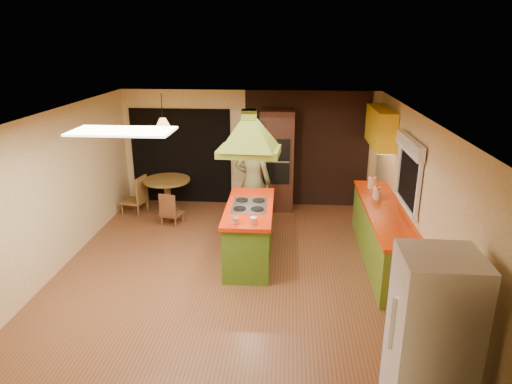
# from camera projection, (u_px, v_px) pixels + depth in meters

# --- Properties ---
(ground) EXTENTS (6.50, 6.50, 0.00)m
(ground) POSITION_uv_depth(u_px,v_px,m) (231.00, 272.00, 7.25)
(ground) COLOR brown
(ground) RESTS_ON ground
(room_walls) EXTENTS (5.50, 6.50, 6.50)m
(room_walls) POSITION_uv_depth(u_px,v_px,m) (229.00, 198.00, 6.85)
(room_walls) COLOR beige
(room_walls) RESTS_ON ground
(ceiling_plane) EXTENTS (6.50, 6.50, 0.00)m
(ceiling_plane) POSITION_uv_depth(u_px,v_px,m) (228.00, 115.00, 6.45)
(ceiling_plane) COLOR silver
(ceiling_plane) RESTS_ON room_walls
(brick_panel) EXTENTS (2.64, 0.03, 2.50)m
(brick_panel) POSITION_uv_depth(u_px,v_px,m) (307.00, 150.00, 9.81)
(brick_panel) COLOR #381E14
(brick_panel) RESTS_ON ground
(nook_opening) EXTENTS (2.20, 0.03, 2.10)m
(nook_opening) POSITION_uv_depth(u_px,v_px,m) (181.00, 156.00, 10.07)
(nook_opening) COLOR black
(nook_opening) RESTS_ON ground
(right_counter) EXTENTS (0.62, 3.05, 0.92)m
(right_counter) POSITION_uv_depth(u_px,v_px,m) (383.00, 235.00, 7.49)
(right_counter) COLOR olive
(right_counter) RESTS_ON ground
(upper_cabinets) EXTENTS (0.34, 1.40, 0.70)m
(upper_cabinets) POSITION_uv_depth(u_px,v_px,m) (380.00, 127.00, 8.52)
(upper_cabinets) COLOR yellow
(upper_cabinets) RESTS_ON room_walls
(window_right) EXTENTS (0.12, 1.35, 1.06)m
(window_right) POSITION_uv_depth(u_px,v_px,m) (410.00, 161.00, 6.86)
(window_right) COLOR black
(window_right) RESTS_ON room_walls
(fluor_panel) EXTENTS (1.20, 0.60, 0.03)m
(fluor_panel) POSITION_uv_depth(u_px,v_px,m) (122.00, 131.00, 5.40)
(fluor_panel) COLOR white
(fluor_panel) RESTS_ON ceiling_plane
(kitchen_island) EXTENTS (0.79, 1.90, 0.96)m
(kitchen_island) POSITION_uv_depth(u_px,v_px,m) (250.00, 232.00, 7.56)
(kitchen_island) COLOR #4C721C
(kitchen_island) RESTS_ON ground
(range_hood) EXTENTS (0.99, 0.74, 0.78)m
(range_hood) POSITION_uv_depth(u_px,v_px,m) (249.00, 126.00, 6.99)
(range_hood) COLOR olive
(range_hood) RESTS_ON ceiling_plane
(man) EXTENTS (0.75, 0.56, 1.89)m
(man) POSITION_uv_depth(u_px,v_px,m) (253.00, 182.00, 8.63)
(man) COLOR brown
(man) RESTS_ON ground
(refrigerator) EXTENTS (0.72, 0.68, 1.73)m
(refrigerator) POSITION_uv_depth(u_px,v_px,m) (431.00, 339.00, 4.27)
(refrigerator) COLOR silver
(refrigerator) RESTS_ON ground
(wall_oven) EXTENTS (0.72, 0.62, 2.14)m
(wall_oven) POSITION_uv_depth(u_px,v_px,m) (277.00, 161.00, 9.64)
(wall_oven) COLOR #4D2618
(wall_oven) RESTS_ON ground
(dining_table) EXTENTS (0.97, 0.97, 0.73)m
(dining_table) POSITION_uv_depth(u_px,v_px,m) (167.00, 189.00, 9.60)
(dining_table) COLOR brown
(dining_table) RESTS_ON ground
(chair_left) EXTENTS (0.52, 0.52, 0.81)m
(chair_left) POSITION_uv_depth(u_px,v_px,m) (134.00, 194.00, 9.59)
(chair_left) COLOR brown
(chair_left) RESTS_ON ground
(chair_near) EXTENTS (0.44, 0.44, 0.67)m
(chair_near) POSITION_uv_depth(u_px,v_px,m) (172.00, 208.00, 9.03)
(chair_near) COLOR brown
(chair_near) RESTS_ON ground
(pendant_lamp) EXTENTS (0.44, 0.44, 0.21)m
(pendant_lamp) POSITION_uv_depth(u_px,v_px,m) (163.00, 123.00, 9.16)
(pendant_lamp) COLOR #FF9E3F
(pendant_lamp) RESTS_ON ceiling_plane
(canister_large) EXTENTS (0.16, 0.16, 0.21)m
(canister_large) POSITION_uv_depth(u_px,v_px,m) (372.00, 183.00, 8.32)
(canister_large) COLOR #FEEDCC
(canister_large) RESTS_ON right_counter
(canister_medium) EXTENTS (0.14, 0.14, 0.19)m
(canister_medium) POSITION_uv_depth(u_px,v_px,m) (377.00, 192.00, 7.83)
(canister_medium) COLOR #FFF1CD
(canister_medium) RESTS_ON right_counter
(canister_small) EXTENTS (0.15, 0.15, 0.16)m
(canister_small) POSITION_uv_depth(u_px,v_px,m) (378.00, 195.00, 7.75)
(canister_small) COLOR beige
(canister_small) RESTS_ON right_counter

